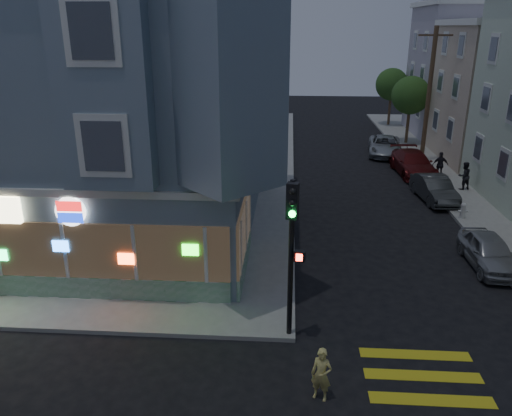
# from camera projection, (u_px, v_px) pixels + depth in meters

# --- Properties ---
(ground) EXTENTS (120.00, 120.00, 0.00)m
(ground) POSITION_uv_depth(u_px,v_px,m) (185.00, 382.00, 13.51)
(ground) COLOR black
(ground) RESTS_ON ground
(sidewalk_nw) EXTENTS (33.00, 42.00, 0.15)m
(sidewalk_nw) POSITION_uv_depth(u_px,v_px,m) (64.00, 159.00, 35.90)
(sidewalk_nw) COLOR gray
(sidewalk_nw) RESTS_ON ground
(corner_building) EXTENTS (14.60, 14.60, 11.40)m
(corner_building) POSITION_uv_depth(u_px,v_px,m) (95.00, 104.00, 22.20)
(corner_building) COLOR slate
(corner_building) RESTS_ON sidewalk_nw
(row_house_d) EXTENTS (12.00, 8.60, 10.50)m
(row_house_d) POSITION_uv_depth(u_px,v_px,m) (489.00, 73.00, 42.29)
(row_house_d) COLOR #958E9C
(row_house_d) RESTS_ON sidewalk_ne
(utility_pole) EXTENTS (2.20, 0.30, 9.00)m
(utility_pole) POSITION_uv_depth(u_px,v_px,m) (429.00, 94.00, 33.60)
(utility_pole) COLOR #4C3826
(utility_pole) RESTS_ON sidewalk_ne
(street_tree_near) EXTENTS (3.00, 3.00, 5.30)m
(street_tree_near) POSITION_uv_depth(u_px,v_px,m) (411.00, 95.00, 39.51)
(street_tree_near) COLOR #4C3826
(street_tree_near) RESTS_ON sidewalk_ne
(street_tree_far) EXTENTS (3.00, 3.00, 5.30)m
(street_tree_far) POSITION_uv_depth(u_px,v_px,m) (392.00, 84.00, 47.01)
(street_tree_far) COLOR #4C3826
(street_tree_far) RESTS_ON sidewalk_ne
(running_child) EXTENTS (0.63, 0.52, 1.48)m
(running_child) POSITION_uv_depth(u_px,v_px,m) (321.00, 375.00, 12.68)
(running_child) COLOR #CEC269
(running_child) RESTS_ON ground
(pedestrian_a) EXTENTS (0.96, 0.86, 1.62)m
(pedestrian_a) POSITION_uv_depth(u_px,v_px,m) (464.00, 176.00, 28.80)
(pedestrian_a) COLOR black
(pedestrian_a) RESTS_ON sidewalk_ne
(pedestrian_b) EXTENTS (0.97, 0.41, 1.64)m
(pedestrian_b) POSITION_uv_depth(u_px,v_px,m) (440.00, 165.00, 31.01)
(pedestrian_b) COLOR black
(pedestrian_b) RESTS_ON sidewalk_ne
(parked_car_a) EXTENTS (1.58, 3.88, 1.32)m
(parked_car_a) POSITION_uv_depth(u_px,v_px,m) (489.00, 251.00, 19.81)
(parked_car_a) COLOR #999DA1
(parked_car_a) RESTS_ON ground
(parked_car_b) EXTENTS (1.87, 4.28, 1.37)m
(parked_car_b) POSITION_uv_depth(u_px,v_px,m) (434.00, 189.00, 27.38)
(parked_car_b) COLOR #323537
(parked_car_b) RESTS_ON ground
(parked_car_c) EXTENTS (2.45, 5.29, 1.50)m
(parked_car_c) POSITION_uv_depth(u_px,v_px,m) (413.00, 163.00, 32.23)
(parked_car_c) COLOR #5E1515
(parked_car_c) RESTS_ON ground
(parked_car_d) EXTENTS (2.97, 5.28, 1.39)m
(parked_car_d) POSITION_uv_depth(u_px,v_px,m) (385.00, 146.00, 37.18)
(parked_car_d) COLOR #9EA4A9
(parked_car_d) RESTS_ON ground
(traffic_signal) EXTENTS (0.61, 0.55, 4.95)m
(traffic_signal) POSITION_uv_depth(u_px,v_px,m) (292.00, 235.00, 14.17)
(traffic_signal) COLOR black
(traffic_signal) RESTS_ON sidewalk_nw
(fire_hydrant) EXTENTS (0.46, 0.26, 0.79)m
(fire_hydrant) POSITION_uv_depth(u_px,v_px,m) (463.00, 210.00, 24.55)
(fire_hydrant) COLOR silver
(fire_hydrant) RESTS_ON sidewalk_ne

